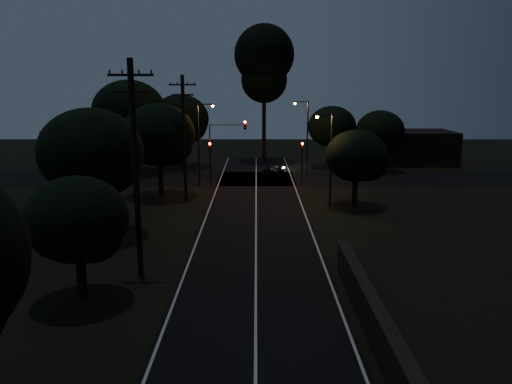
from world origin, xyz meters
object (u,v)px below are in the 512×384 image
object	(u,v)px
utility_pole_far	(184,137)
streetlight_c	(329,153)
streetlight_a	(201,139)
car	(273,169)
signal_right	(302,155)
utility_pole_mid	(135,167)
signal_left	(210,155)
tall_pine	(264,63)
signal_mast	(227,140)
streetlight_b	(306,133)

from	to	relation	value
utility_pole_far	streetlight_c	xyz separation A→B (m)	(11.83, -2.00, -1.13)
streetlight_a	car	distance (m)	10.43
signal_right	car	bearing A→B (deg)	121.86
utility_pole_mid	car	bearing A→B (deg)	75.06
utility_pole_mid	signal_left	world-z (taller)	utility_pole_mid
signal_left	signal_right	bearing A→B (deg)	0.00
utility_pole_far	tall_pine	distance (m)	25.00
utility_pole_far	streetlight_c	world-z (taller)	utility_pole_far
tall_pine	signal_left	distance (m)	18.62
streetlight_c	signal_left	bearing A→B (deg)	136.24
signal_mast	streetlight_a	distance (m)	3.13
utility_pole_far	tall_pine	bearing A→B (deg)	73.07
streetlight_a	streetlight_b	world-z (taller)	same
tall_pine	signal_left	bearing A→B (deg)	-110.46
tall_pine	streetlight_c	xyz separation A→B (m)	(4.83, -25.00, -7.98)
utility_pole_mid	streetlight_c	bearing A→B (deg)	51.74
utility_pole_mid	signal_right	size ratio (longest dim) A/B	2.68
utility_pole_mid	streetlight_b	bearing A→B (deg)	68.70
signal_left	streetlight_c	world-z (taller)	streetlight_c
utility_pole_mid	streetlight_c	xyz separation A→B (m)	(11.83, 15.00, -1.39)
signal_mast	utility_pole_far	bearing A→B (deg)	-111.11
tall_pine	car	xyz separation A→B (m)	(0.85, -10.58, -11.75)
signal_right	car	xyz separation A→B (m)	(-2.75, 4.43, -2.25)
streetlight_a	utility_pole_far	bearing A→B (deg)	-96.59
signal_left	streetlight_c	size ratio (longest dim) A/B	0.55
signal_right	signal_mast	xyz separation A→B (m)	(-7.51, 0.00, 1.50)
streetlight_b	car	distance (m)	5.34
utility_pole_far	signal_left	world-z (taller)	utility_pole_far
utility_pole_far	utility_pole_mid	bearing A→B (deg)	-90.00
utility_pole_mid	tall_pine	distance (m)	41.14
streetlight_b	streetlight_c	bearing A→B (deg)	-87.86
tall_pine	utility_pole_far	bearing A→B (deg)	-106.93
utility_pole_far	signal_right	xyz separation A→B (m)	(10.60, 7.99, -2.65)
streetlight_b	streetlight_a	bearing A→B (deg)	-150.52
car	streetlight_a	bearing A→B (deg)	66.76
car	streetlight_c	bearing A→B (deg)	130.32
streetlight_b	signal_right	bearing A→B (deg)	-100.00
utility_pole_far	tall_pine	world-z (taller)	tall_pine
car	signal_left	bearing A→B (deg)	59.36
streetlight_c	car	world-z (taller)	streetlight_c
tall_pine	signal_mast	distance (m)	17.45
signal_mast	streetlight_a	size ratio (longest dim) A/B	0.78
signal_left	streetlight_c	xyz separation A→B (m)	(10.43, -9.99, 1.51)
tall_pine	streetlight_b	bearing A→B (deg)	-68.62
utility_pole_mid	signal_left	size ratio (longest dim) A/B	2.68
utility_pole_far	tall_pine	xyz separation A→B (m)	(7.00, 23.00, 6.85)
utility_pole_far	streetlight_a	distance (m)	6.10
tall_pine	streetlight_c	bearing A→B (deg)	-79.07
utility_pole_far	streetlight_b	bearing A→B (deg)	46.70
utility_pole_far	signal_right	distance (m)	13.53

